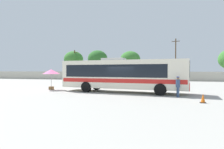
{
  "coord_description": "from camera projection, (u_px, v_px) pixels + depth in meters",
  "views": [
    {
      "loc": [
        3.84,
        -18.31,
        2.19
      ],
      "look_at": [
        -1.15,
        0.65,
        1.76
      ],
      "focal_mm": 31.12,
      "sensor_mm": 36.0,
      "label": 1
    }
  ],
  "objects": [
    {
      "name": "parked_car_third_red",
      "position": [
        140.0,
        77.0,
        38.45
      ],
      "size": [
        4.52,
        2.18,
        1.43
      ],
      "color": "red",
      "rests_on": "ground_plane"
    },
    {
      "name": "roadside_tree_midright",
      "position": [
        130.0,
        60.0,
        44.67
      ],
      "size": [
        4.64,
        4.64,
        6.59
      ],
      "color": "brown",
      "rests_on": "ground_plane"
    },
    {
      "name": "vendor_umbrella_near_gate_pink",
      "position": [
        51.0,
        72.0,
        21.73
      ],
      "size": [
        1.89,
        1.89,
        2.29
      ],
      "color": "gray",
      "rests_on": "ground_plane"
    },
    {
      "name": "coach_bus_cream_red",
      "position": [
        121.0,
        74.0,
        19.29
      ],
      "size": [
        12.58,
        3.84,
        3.4
      ],
      "color": "silver",
      "rests_on": "ground_plane"
    },
    {
      "name": "parked_car_rightmost_black",
      "position": [
        169.0,
        78.0,
        37.36
      ],
      "size": [
        4.27,
        2.06,
        1.45
      ],
      "color": "black",
      "rests_on": "ground_plane"
    },
    {
      "name": "attendant_by_bus_door",
      "position": [
        178.0,
        85.0,
        15.7
      ],
      "size": [
        0.44,
        0.44,
        1.67
      ],
      "color": "#33476B",
      "rests_on": "ground_plane"
    },
    {
      "name": "parked_car_second_grey",
      "position": [
        104.0,
        77.0,
        39.77
      ],
      "size": [
        4.4,
        2.15,
        1.51
      ],
      "color": "slate",
      "rests_on": "ground_plane"
    },
    {
      "name": "ground_plane",
      "position": [
        136.0,
        85.0,
        28.4
      ],
      "size": [
        300.0,
        300.0,
        0.0
      ],
      "primitive_type": "plane",
      "color": "#A3A099"
    },
    {
      "name": "utility_pole_far",
      "position": [
        75.0,
        64.0,
        48.33
      ],
      "size": [
        1.8,
        0.36,
        7.18
      ],
      "color": "#4C3823",
      "rests_on": "ground_plane"
    },
    {
      "name": "perimeter_wall",
      "position": [
        144.0,
        76.0,
        41.13
      ],
      "size": [
        80.0,
        0.3,
        1.9
      ],
      "primitive_type": "cube",
      "color": "#B2AD9E",
      "rests_on": "ground_plane"
    },
    {
      "name": "parked_car_leftmost_maroon",
      "position": [
        78.0,
        77.0,
        41.39
      ],
      "size": [
        4.23,
        2.2,
        1.48
      ],
      "color": "maroon",
      "rests_on": "ground_plane"
    },
    {
      "name": "roadside_tree_left",
      "position": [
        74.0,
        59.0,
        49.8
      ],
      "size": [
        4.88,
        4.88,
        7.08
      ],
      "color": "brown",
      "rests_on": "ground_plane"
    },
    {
      "name": "utility_pole_near",
      "position": [
        176.0,
        59.0,
        43.13
      ],
      "size": [
        1.76,
        0.62,
        9.21
      ],
      "color": "#4C3823",
      "rests_on": "ground_plane"
    },
    {
      "name": "traffic_cone_on_apron",
      "position": [
        203.0,
        98.0,
        12.97
      ],
      "size": [
        0.36,
        0.36,
        0.64
      ],
      "color": "black",
      "rests_on": "ground_plane"
    },
    {
      "name": "roadside_tree_midleft",
      "position": [
        98.0,
        59.0,
        46.69
      ],
      "size": [
        4.71,
        4.71,
        6.98
      ],
      "color": "brown",
      "rests_on": "ground_plane"
    }
  ]
}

